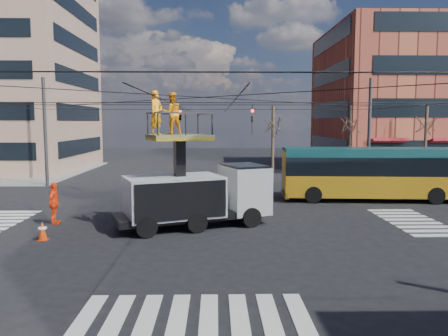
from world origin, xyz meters
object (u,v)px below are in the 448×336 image
Objects in this scene: traffic_cone at (43,231)px; utility_truck at (196,182)px; worker_ground at (54,203)px; flagger at (261,201)px; city_bus at (373,172)px.

utility_truck is at bearing 21.00° from traffic_cone.
worker_ground reaches higher than traffic_cone.
flagger is at bearing 9.82° from utility_truck.
utility_truck is 9.44× the size of traffic_cone.
city_bus is 8.70m from flagger.
traffic_cone is 10.22m from flagger.
traffic_cone is at bearing -75.23° from flagger.
worker_ground is at bearing 154.50° from utility_truck.
city_bus is 18.21m from worker_ground.
flagger is (9.84, 1.41, -0.18)m from worker_ground.
utility_truck reaches higher than traffic_cone.
traffic_cone is (-16.62, -8.84, -1.33)m from city_bus.
city_bus is 18.87m from traffic_cone.
worker_ground is at bearing 101.03° from traffic_cone.
city_bus is (10.50, 6.49, -0.30)m from utility_truck.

